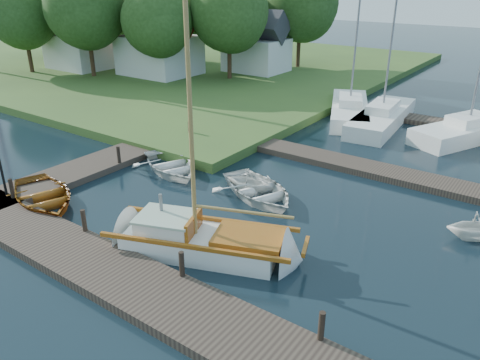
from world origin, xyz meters
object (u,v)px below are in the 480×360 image
Objects in this scene: mooring_post_2 at (182,264)px; mooring_post_4 at (119,155)px; marina_boat_2 at (468,130)px; house_b at (81,42)px; tree_0 at (22,12)px; tender_b at (250,179)px; tender_a at (171,163)px; dinghy at (42,194)px; mooring_post_0 at (12,188)px; marina_boat_1 at (382,116)px; tree_7 at (301,2)px; tender_c at (258,188)px; tree_1 at (86,6)px; mooring_post_1 at (84,220)px; mooring_post_3 at (322,326)px; marina_boat_0 at (349,109)px; tree_5 at (115,7)px; mooring_post_5 at (190,129)px; sailboat at (206,243)px; tree_6 at (44,5)px; tender_d at (479,224)px; house_c at (257,47)px; tree_2 at (158,19)px; house_a at (159,45)px; tree_3 at (229,11)px.

mooring_post_2 is 9.86m from mooring_post_4.
mooring_post_4 is at bearing 163.78° from marina_boat_2.
house_b is 5.22m from tree_0.
tender_b is at bearing -24.51° from house_b.
dinghy is at bearing -174.63° from tender_a.
mooring_post_0 is 27.50m from tree_0.
tree_0 reaches higher than mooring_post_0.
marina_boat_1 reaches higher than tree_7.
tender_c is at bearing 172.63° from marina_boat_1.
mooring_post_1 is at bearing -39.08° from tree_1.
mooring_post_2 is at bearing 180.00° from mooring_post_3.
marina_boat_2 reaches higher than marina_boat_0.
dinghy is 34.11m from tree_5.
marina_boat_1 is at bearing 116.60° from marina_boat_2.
mooring_post_2 and mooring_post_5 have the same top height.
sailboat is at bearing -169.21° from marina_boat_2.
tree_6 reaches higher than mooring_post_0.
tender_a is at bearing 143.61° from marina_boat_0.
mooring_post_3 is 0.14× the size of house_b.
tree_1 is at bearing 18.44° from tree_0.
tree_5 reaches higher than mooring_post_3.
tree_1 is (-24.53, -1.96, 5.52)m from marina_boat_1.
mooring_post_1 is 20.90m from marina_boat_2.
sailboat reaches higher than mooring_post_5.
mooring_post_2 is 31.14m from tree_1.
marina_boat_2 is (-0.64, 19.16, -0.13)m from mooring_post_3.
mooring_post_4 is 15.31m from tender_d.
mooring_post_5 is 0.15× the size of house_c.
mooring_post_1 is 32.79m from tree_7.
mooring_post_5 is at bearing 134.87° from marina_boat_1.
mooring_post_2 is (4.50, 0.00, 0.00)m from mooring_post_1.
tree_1 is (4.00, -1.95, 3.32)m from house_b.
house_b is 5.55m from tree_1.
tree_6 is at bearing 153.38° from mooring_post_3.
tree_2 is (-4.00, -7.95, 2.67)m from house_c.
mooring_post_1 and mooring_post_4 have the same top height.
tree_2 is (2.00, -1.95, 2.29)m from house_a.
house_c reaches higher than dinghy.
mooring_post_5 is 24.04m from tree_0.
sailboat is at bearing -103.52° from tender_a.
tree_0 is (-10.00, -5.95, 2.57)m from house_a.
house_a is (-13.00, 11.00, 2.26)m from mooring_post_5.
marina_boat_1 reaches higher than tender_b.
marina_boat_0 is at bearing 72.13° from marina_boat_1.
sailboat is 17.96m from marina_boat_2.
mooring_post_3 is at bearing -59.90° from tree_7.
tree_3 is (-7.38, 22.34, 5.36)m from dinghy.
tender_a is (-5.78, 4.41, 0.08)m from sailboat.
tree_0 is at bearing 157.31° from mooring_post_3.
tree_5 is (-36.00, 25.05, 4.72)m from mooring_post_3.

